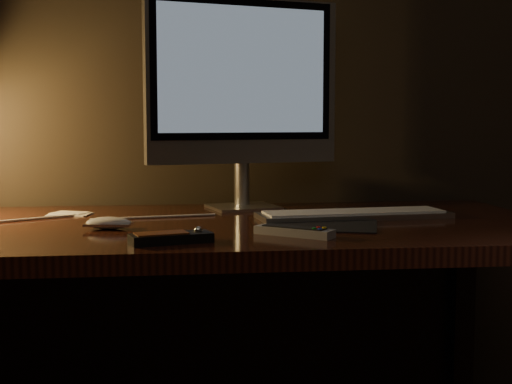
{
  "coord_description": "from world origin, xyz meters",
  "views": [
    {
      "loc": [
        -0.1,
        0.21,
        0.99
      ],
      "look_at": [
        0.08,
        1.73,
        0.83
      ],
      "focal_mm": 50.0,
      "sensor_mm": 36.0,
      "label": 1
    }
  ],
  "objects": [
    {
      "name": "monitor",
      "position": [
        0.1,
        2.11,
        1.08
      ],
      "size": [
        0.52,
        0.19,
        0.56
      ],
      "rotation": [
        0.0,
        0.0,
        0.25
      ],
      "color": "silver",
      "rests_on": "desk"
    },
    {
      "name": "desk",
      "position": [
        0.0,
        1.93,
        0.62
      ],
      "size": [
        1.6,
        0.75,
        0.75
      ],
      "color": "#3A170D",
      "rests_on": "ground"
    },
    {
      "name": "mousepad",
      "position": [
        0.24,
        1.78,
        0.75
      ],
      "size": [
        0.29,
        0.26,
        0.0
      ],
      "primitive_type": "cube",
      "rotation": [
        0.0,
        0.0,
        -0.29
      ],
      "color": "black",
      "rests_on": "desk"
    },
    {
      "name": "cable",
      "position": [
        -0.3,
        1.93,
        0.75
      ],
      "size": [
        0.61,
        0.2,
        0.01
      ],
      "primitive_type": "cylinder",
      "rotation": [
        0.0,
        1.57,
        0.32
      ],
      "color": "white",
      "rests_on": "desk"
    },
    {
      "name": "keyboard",
      "position": [
        0.35,
        1.9,
        0.76
      ],
      "size": [
        0.48,
        0.18,
        0.02
      ],
      "primitive_type": "cube",
      "rotation": [
        0.0,
        0.0,
        0.1
      ],
      "color": "silver",
      "rests_on": "desk"
    },
    {
      "name": "media_remote",
      "position": [
        -0.1,
        1.59,
        0.76
      ],
      "size": [
        0.17,
        0.1,
        0.03
      ],
      "rotation": [
        0.0,
        0.0,
        0.27
      ],
      "color": "black",
      "rests_on": "desk"
    },
    {
      "name": "tv_remote",
      "position": [
        0.15,
        1.64,
        0.76
      ],
      "size": [
        0.16,
        0.14,
        0.02
      ],
      "rotation": [
        0.0,
        0.0,
        -0.66
      ],
      "color": "#9A9CA0",
      "rests_on": "desk"
    },
    {
      "name": "papers",
      "position": [
        -0.35,
        2.04,
        0.75
      ],
      "size": [
        0.12,
        0.1,
        0.01
      ],
      "primitive_type": "cube",
      "rotation": [
        0.0,
        0.0,
        -0.3
      ],
      "color": "white",
      "rests_on": "desk"
    },
    {
      "name": "mouse",
      "position": [
        -0.24,
        1.78,
        0.76
      ],
      "size": [
        0.11,
        0.07,
        0.02
      ],
      "primitive_type": "ellipsoid",
      "rotation": [
        0.0,
        0.0,
        -0.17
      ],
      "color": "white",
      "rests_on": "desk"
    }
  ]
}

